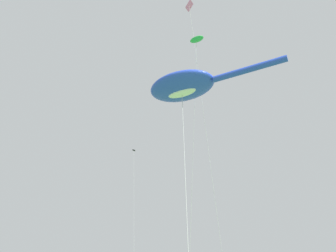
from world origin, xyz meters
name	(u,v)px	position (x,y,z in m)	size (l,w,h in m)	color
big_show_kite	(185,86)	(3.26, 10.56, 13.60)	(4.75, 7.94, 14.13)	blue
small_kite_triangle_green	(193,36)	(4.93, 11.34, 19.18)	(4.44, 2.35, 22.09)	pink
small_kite_bird_shape	(134,163)	(12.81, 30.89, 17.87)	(0.63, 1.99, 19.79)	black
small_kite_delta_white	(197,43)	(4.59, 10.71, 17.82)	(2.20, 4.36, 18.28)	green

